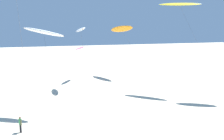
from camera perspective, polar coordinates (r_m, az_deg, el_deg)
The scene contains 6 objects.
flying_kite_0 at distance 40.72m, azimuth -7.71°, elevation 9.76°, with size 1.74×6.98×10.79m.
flying_kite_2 at distance 29.32m, azimuth -16.43°, elevation 8.92°, with size 5.11×9.16×10.78m.
flying_kite_3 at distance 47.49m, azimuth -7.81°, elevation 5.34°, with size 5.39×7.59×6.97m.
flying_kite_7 at distance 40.00m, azimuth 16.17°, elevation 15.21°, with size 5.83×12.17×14.73m.
flying_kite_8 at distance 51.22m, azimuth 2.31°, elevation 10.02°, with size 5.38×11.22×11.47m.
person_far_watcher at distance 25.61m, azimuth -21.52°, elevation -12.15°, with size 0.30×0.48×1.68m.
Camera 1 is at (-2.83, -0.36, 10.19)m, focal length 37.38 mm.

